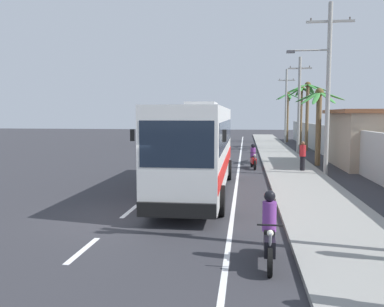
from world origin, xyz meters
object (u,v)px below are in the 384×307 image
object	(u,v)px
coach_bus_foreground	(198,145)
motorcycle_beside_bus	(253,158)
palm_third	(288,107)
coach_bus_far_lane	(197,126)
pedestrian_far_walk	(303,155)
motorcycle_trailing	(269,235)
palm_nearest	(319,111)
utility_pole_distant	(286,105)
utility_pole_mid	(327,84)
utility_pole_far	(299,104)
palm_second	(307,102)
palm_fourth	(302,100)

from	to	relation	value
coach_bus_foreground	motorcycle_beside_bus	size ratio (longest dim) A/B	6.06
palm_third	coach_bus_far_lane	bearing A→B (deg)	-164.98
coach_bus_foreground	pedestrian_far_walk	size ratio (longest dim) A/B	6.95
motorcycle_trailing	palm_nearest	world-z (taller)	palm_nearest
coach_bus_far_lane	pedestrian_far_walk	bearing A→B (deg)	-69.42
pedestrian_far_walk	utility_pole_distant	world-z (taller)	utility_pole_distant
palm_nearest	palm_third	bearing A→B (deg)	89.25
pedestrian_far_walk	utility_pole_mid	bearing A→B (deg)	84.55
utility_pole_far	utility_pole_distant	xyz separation A→B (m)	(0.15, 13.07, 0.19)
motorcycle_trailing	palm_third	world-z (taller)	palm_third
utility_pole_far	palm_third	distance (m)	15.42
coach_bus_foreground	palm_nearest	size ratio (longest dim) A/B	2.31
motorcycle_beside_bus	palm_second	world-z (taller)	palm_second
motorcycle_trailing	pedestrian_far_walk	xyz separation A→B (m)	(2.76, 14.97, 0.36)
coach_bus_far_lane	palm_nearest	bearing A→B (deg)	-62.81
motorcycle_beside_bus	palm_third	world-z (taller)	palm_third
coach_bus_far_lane	motorcycle_beside_bus	bearing A→B (deg)	-74.49
motorcycle_trailing	palm_fourth	xyz separation A→B (m)	(4.99, 32.93, 4.15)
utility_pole_mid	palm_nearest	size ratio (longest dim) A/B	1.82
coach_bus_foreground	palm_third	xyz separation A→B (m)	(7.14, 33.93, 2.34)
pedestrian_far_walk	palm_second	xyz separation A→B (m)	(2.38, 14.94, 3.56)
palm_nearest	coach_bus_foreground	bearing A→B (deg)	-123.52
coach_bus_far_lane	coach_bus_foreground	bearing A→B (deg)	-83.03
coach_bus_far_lane	palm_second	size ratio (longest dim) A/B	1.69
motorcycle_beside_bus	motorcycle_trailing	size ratio (longest dim) A/B	1.00
palm_second	palm_fourth	size ratio (longest dim) A/B	1.02
motorcycle_beside_bus	coach_bus_far_lane	bearing A→B (deg)	105.51
utility_pole_distant	motorcycle_beside_bus	bearing A→B (deg)	-100.16
motorcycle_trailing	palm_fourth	size ratio (longest dim) A/B	0.31
coach_bus_far_lane	motorcycle_trailing	world-z (taller)	coach_bus_far_lane
utility_pole_mid	palm_second	xyz separation A→B (m)	(1.36, 16.15, -0.43)
motorcycle_beside_bus	utility_pole_far	xyz separation A→B (m)	(4.04, 10.31, 3.71)
utility_pole_mid	utility_pole_distant	world-z (taller)	utility_pole_mid
utility_pole_distant	palm_second	size ratio (longest dim) A/B	1.35
coach_bus_foreground	coach_bus_far_lane	world-z (taller)	same
utility_pole_distant	palm_third	distance (m)	2.38
coach_bus_far_lane	palm_second	bearing A→B (deg)	-39.23
utility_pole_far	palm_fourth	world-z (taller)	utility_pole_far
motorcycle_trailing	palm_second	bearing A→B (deg)	80.26
coach_bus_far_lane	utility_pole_distant	bearing A→B (deg)	3.25
motorcycle_trailing	motorcycle_beside_bus	bearing A→B (deg)	90.22
utility_pole_far	utility_pole_distant	size ratio (longest dim) A/B	0.95
coach_bus_far_lane	utility_pole_distant	size ratio (longest dim) A/B	1.25
motorcycle_trailing	palm_nearest	bearing A→B (deg)	77.19
coach_bus_far_lane	palm_nearest	world-z (taller)	palm_nearest
motorcycle_beside_bus	utility_pole_distant	bearing A→B (deg)	79.84
coach_bus_far_lane	motorcycle_beside_bus	xyz separation A→B (m)	(6.32, -22.78, -1.42)
motorcycle_beside_bus	pedestrian_far_walk	bearing A→B (deg)	-29.03
motorcycle_beside_bus	motorcycle_trailing	bearing A→B (deg)	-89.78
coach_bus_foreground	palm_second	bearing A→B (deg)	70.31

